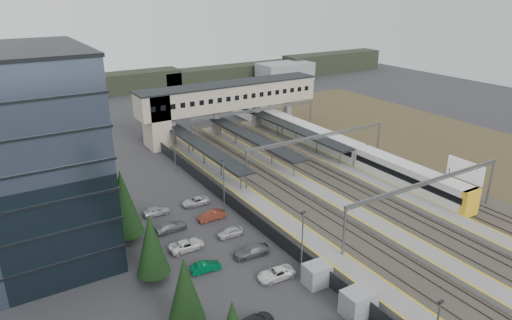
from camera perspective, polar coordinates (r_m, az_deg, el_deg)
ground at (r=61.96m, az=7.10°, el=-8.38°), size 220.00×220.00×0.00m
conifer_row at (r=47.19m, az=-11.40°, el=-11.99°), size 4.42×49.82×9.50m
car_park at (r=51.29m, az=-0.61°, el=-14.24°), size 10.68×44.74×1.30m
lampposts at (r=56.68m, az=0.11°, el=-6.17°), size 0.50×53.25×8.07m
fence at (r=61.76m, az=-0.54°, el=-7.25°), size 0.08×90.00×2.00m
relay_cabin_near at (r=47.58m, az=12.67°, el=-16.98°), size 3.18×2.35×2.64m
relay_cabin_far at (r=50.82m, az=7.59°, el=-14.02°), size 2.73×2.32×2.41m
rail_corridor at (r=70.68m, az=10.55°, el=-4.45°), size 34.00×90.00×0.92m
canopies at (r=84.43m, az=-0.42°, el=2.82°), size 23.10×30.00×3.28m
footbridge at (r=96.32m, az=-4.74°, el=7.51°), size 40.40×6.40×11.20m
gantries at (r=68.89m, az=13.62°, el=-0.22°), size 28.40×62.28×7.17m
train at (r=88.89m, az=8.21°, el=2.39°), size 3.11×64.96×3.91m
billboard at (r=76.68m, az=24.67°, el=-1.32°), size 0.23×6.27×5.37m
scrub_east at (r=97.03m, az=26.48°, el=0.56°), size 34.00×120.00×0.06m
treeline_far at (r=148.61m, az=-8.08°, el=10.17°), size 170.00×19.00×7.00m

